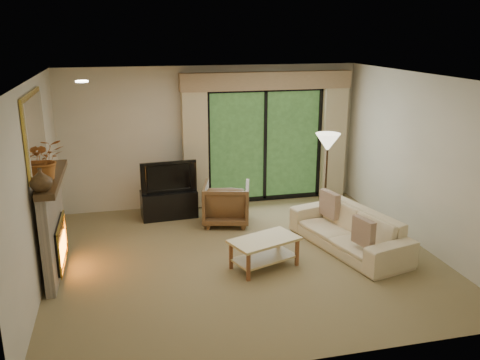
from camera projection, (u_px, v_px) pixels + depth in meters
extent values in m
plane|color=olive|center=(245.00, 257.00, 7.45)|extent=(5.50, 5.50, 0.00)
plane|color=silver|center=(245.00, 78.00, 6.71)|extent=(5.50, 5.50, 0.00)
plane|color=beige|center=(212.00, 137.00, 9.41)|extent=(5.00, 0.00, 5.00)
plane|color=beige|center=(309.00, 242.00, 4.75)|extent=(5.00, 0.00, 5.00)
plane|color=beige|center=(36.00, 186.00, 6.47)|extent=(0.00, 5.00, 5.00)
plane|color=beige|center=(421.00, 161.00, 7.69)|extent=(0.00, 5.00, 5.00)
cube|color=tan|center=(195.00, 145.00, 9.21)|extent=(0.45, 0.18, 2.35)
cube|color=tan|center=(334.00, 138.00, 9.81)|extent=(0.45, 0.18, 2.35)
cube|color=#977756|center=(267.00, 81.00, 9.21)|extent=(3.20, 0.24, 0.32)
cube|color=black|center=(169.00, 204.00, 9.00)|extent=(0.99, 0.50, 0.48)
imported|color=black|center=(168.00, 176.00, 8.85)|extent=(0.98, 0.19, 0.56)
imported|color=brown|center=(227.00, 203.00, 8.69)|extent=(0.94, 0.96, 0.72)
imported|color=beige|center=(349.00, 230.00, 7.67)|extent=(1.27, 2.19, 0.60)
cube|color=brown|center=(363.00, 232.00, 7.04)|extent=(0.19, 0.40, 0.39)
cube|color=brown|center=(330.00, 204.00, 8.15)|extent=(0.21, 0.43, 0.41)
imported|color=#3E2C18|center=(41.00, 180.00, 5.99)|extent=(0.32, 0.32, 0.28)
imported|color=#9C5721|center=(45.00, 159.00, 6.42)|extent=(0.56, 0.51, 0.53)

